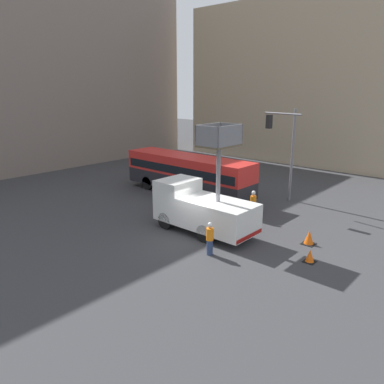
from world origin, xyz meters
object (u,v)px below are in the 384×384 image
at_px(city_bus, 188,172).
at_px(traffic_light_pole, 285,142).
at_px(traffic_cone_mid_road, 309,238).
at_px(road_worker_near_truck, 210,239).
at_px(road_worker_directing, 253,205).
at_px(traffic_cone_near_truck, 310,256).
at_px(utility_truck, 202,207).

relative_size(city_bus, traffic_light_pole, 1.66).
height_order(city_bus, traffic_cone_mid_road, city_bus).
bearing_deg(traffic_light_pole, road_worker_near_truck, -170.77).
distance_m(city_bus, road_worker_near_truck, 11.21).
bearing_deg(road_worker_near_truck, road_worker_directing, 2.97).
distance_m(traffic_cone_near_truck, traffic_cone_mid_road, 2.25).
height_order(city_bus, road_worker_directing, city_bus).
bearing_deg(utility_truck, road_worker_directing, -15.54).
xyz_separation_m(utility_truck, road_worker_near_truck, (-2.14, -2.35, -0.66)).
height_order(utility_truck, road_worker_near_truck, utility_truck).
bearing_deg(utility_truck, traffic_cone_mid_road, -65.86).
height_order(utility_truck, traffic_cone_near_truck, utility_truck).
bearing_deg(road_worker_directing, city_bus, 139.40).
distance_m(city_bus, road_worker_directing, 7.23).
xyz_separation_m(utility_truck, traffic_cone_near_truck, (0.46, -6.52, -1.23)).
xyz_separation_m(city_bus, road_worker_directing, (-1.51, -7.02, -0.87)).
distance_m(utility_truck, traffic_cone_mid_road, 6.16).
bearing_deg(traffic_light_pole, traffic_cone_mid_road, -140.05).
height_order(road_worker_near_truck, traffic_cone_mid_road, road_worker_near_truck).
bearing_deg(road_worker_near_truck, city_bus, 38.81).
distance_m(road_worker_near_truck, traffic_cone_near_truck, 4.94).
distance_m(utility_truck, city_bus, 7.99).
bearing_deg(city_bus, road_worker_near_truck, 133.33).
bearing_deg(traffic_cone_mid_road, city_bus, 76.07).
xyz_separation_m(city_bus, road_worker_near_truck, (-7.46, -8.31, -0.97)).
height_order(traffic_light_pole, road_worker_directing, traffic_light_pole).
xyz_separation_m(city_bus, traffic_light_pole, (2.96, -6.61, 2.67)).
distance_m(utility_truck, traffic_cone_near_truck, 6.65).
bearing_deg(city_bus, traffic_light_pole, -160.58).
xyz_separation_m(road_worker_directing, traffic_cone_near_truck, (-3.35, -5.46, -0.66)).
xyz_separation_m(traffic_light_pole, traffic_cone_mid_road, (-5.81, -4.87, -4.14)).
bearing_deg(traffic_cone_near_truck, road_worker_near_truck, 122.01).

